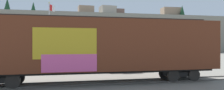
{
  "coord_description": "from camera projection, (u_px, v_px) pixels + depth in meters",
  "views": [
    {
      "loc": [
        -3.56,
        -15.0,
        2.7
      ],
      "look_at": [
        -0.23,
        1.02,
        2.69
      ],
      "focal_mm": 34.44,
      "sensor_mm": 36.0,
      "label": 1
    }
  ],
  "objects": [
    {
      "name": "ground_plane",
      "position": [
        118.0,
        82.0,
        15.41
      ],
      "size": [
        260.0,
        260.0,
        0.0
      ],
      "primitive_type": "plane",
      "color": "slate"
    },
    {
      "name": "track",
      "position": [
        84.0,
        83.0,
        14.91
      ],
      "size": [
        60.01,
        2.97,
        0.08
      ],
      "color": "#4C4742",
      "rests_on": "ground_plane"
    },
    {
      "name": "freight_car",
      "position": [
        98.0,
        46.0,
        15.11
      ],
      "size": [
        17.56,
        3.13,
        4.69
      ],
      "color": "#5B2B19",
      "rests_on": "ground_plane"
    },
    {
      "name": "flagpole",
      "position": [
        50.0,
        25.0,
        27.58
      ],
      "size": [
        0.69,
        1.49,
        8.17
      ],
      "color": "silver",
      "rests_on": "ground_plane"
    },
    {
      "name": "hillside",
      "position": [
        77.0,
        35.0,
        83.53
      ],
      "size": [
        134.2,
        33.31,
        17.92
      ],
      "color": "gray",
      "rests_on": "ground_plane"
    },
    {
      "name": "parked_car_blue",
      "position": [
        59.0,
        63.0,
        21.17
      ],
      "size": [
        4.33,
        2.05,
        1.81
      ],
      "color": "navy",
      "rests_on": "ground_plane"
    },
    {
      "name": "parked_car_black",
      "position": [
        124.0,
        63.0,
        21.79
      ],
      "size": [
        4.47,
        2.29,
        1.69
      ],
      "color": "black",
      "rests_on": "ground_plane"
    },
    {
      "name": "parked_car_white",
      "position": [
        177.0,
        61.0,
        23.78
      ],
      "size": [
        4.5,
        1.98,
        1.72
      ],
      "color": "silver",
      "rests_on": "ground_plane"
    }
  ]
}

